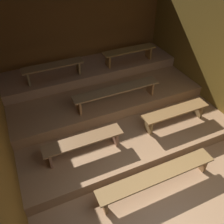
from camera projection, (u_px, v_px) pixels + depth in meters
name	position (u px, v px, depth m)	size (l,w,h in m)	color
ground	(119.00, 129.00, 5.91)	(5.67, 5.84, 0.08)	#A77E5A
wall_back	(81.00, 36.00, 6.80)	(5.67, 0.06, 2.77)	brown
wall_right	(212.00, 57.00, 5.79)	(0.06, 5.84, 2.77)	brown
platform_lower	(110.00, 110.00, 6.20)	(4.87, 3.92, 0.26)	#9F7550
platform_middle	(99.00, 88.00, 6.54)	(4.87, 2.51, 0.26)	#A7774D
platform_upper	(91.00, 69.00, 6.83)	(4.87, 1.21, 0.26)	tan
bench_floor_center	(157.00, 176.00, 4.40)	(2.38, 0.33, 0.39)	olive
bench_lower_left	(83.00, 142.00, 4.73)	(1.62, 0.33, 0.39)	olive
bench_lower_right	(175.00, 113.00, 5.44)	(1.62, 0.33, 0.39)	olive
bench_middle_center	(116.00, 91.00, 5.64)	(2.13, 0.33, 0.39)	olive
bench_upper_left	(53.00, 68.00, 6.02)	(1.54, 0.33, 0.39)	olive
bench_upper_right	(129.00, 52.00, 6.70)	(1.54, 0.33, 0.39)	olive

